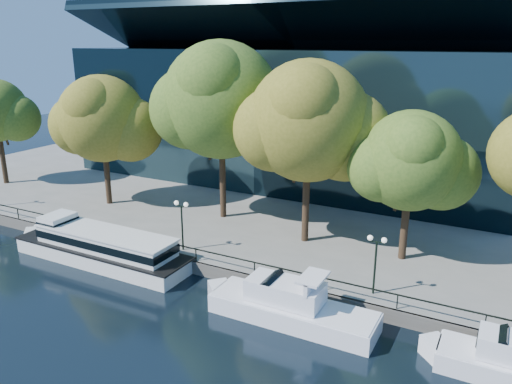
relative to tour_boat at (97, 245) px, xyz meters
The scene contains 12 objects.
ground 8.42m from the tour_boat, ahead, with size 160.00×160.00×0.00m, color black.
promenade 35.95m from the tour_boat, 76.82° to the left, with size 90.00×67.08×1.00m.
railing 8.42m from the tour_boat, 12.83° to the left, with size 88.20×0.08×0.99m.
convention_building 31.51m from the tour_boat, 82.14° to the left, with size 50.00×24.57×21.43m.
tour_boat is the anchor object (origin of this frame).
cruiser_near 16.96m from the tour_boat, ahead, with size 11.80×3.04×3.42m.
tree_1 14.30m from the tour_boat, 128.64° to the left, with size 10.57×8.67×12.86m.
tree_2 16.04m from the tour_boat, 65.80° to the left, with size 13.01×10.67×16.08m.
tree_3 19.34m from the tour_boat, 33.60° to the left, with size 11.89×9.75×14.70m.
tree_4 25.00m from the tour_boat, 23.56° to the left, with size 9.14×7.50×11.30m.
lamp_1 7.33m from the tour_boat, 27.08° to the left, with size 1.26×0.36×4.03m.
lamp_2 21.75m from the tour_boat, ahead, with size 1.26×0.36×4.03m.
Camera 1 is at (20.11, -25.11, 16.98)m, focal length 35.00 mm.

